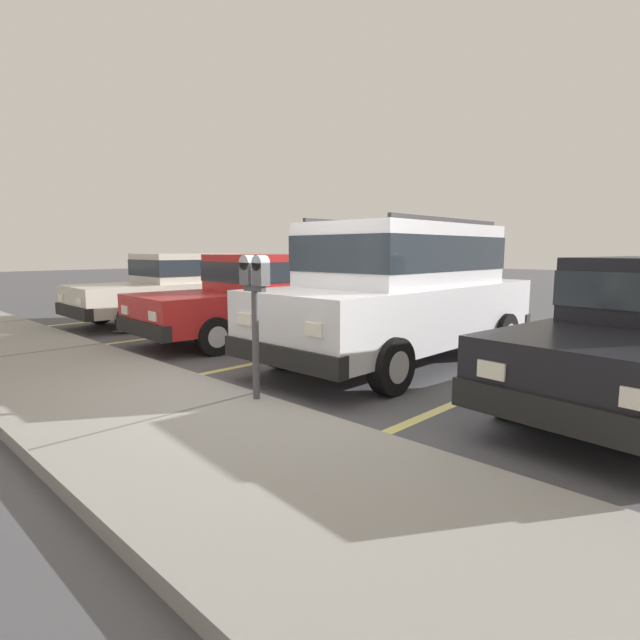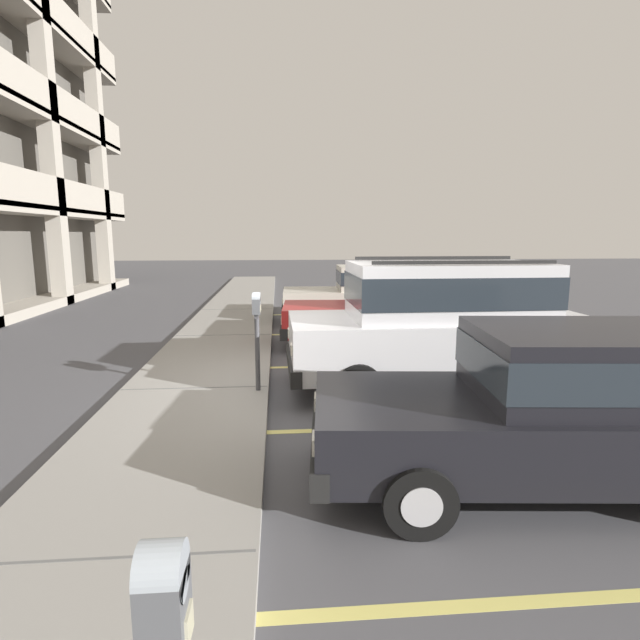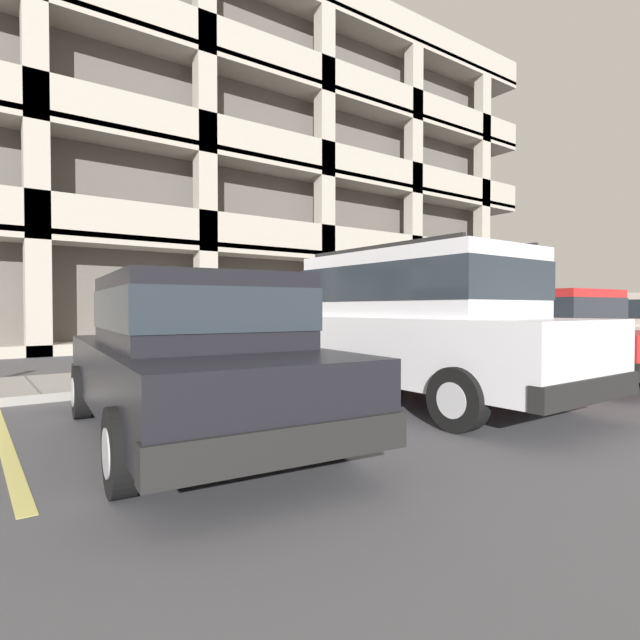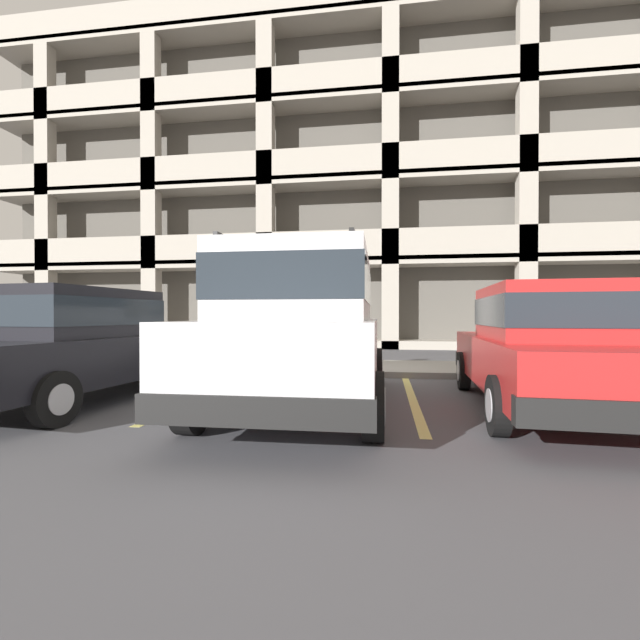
% 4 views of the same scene
% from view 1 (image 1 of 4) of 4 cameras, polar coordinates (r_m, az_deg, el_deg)
% --- Properties ---
extents(ground_plane, '(80.00, 80.00, 0.10)m').
position_cam_1_polar(ground_plane, '(5.55, -5.46, -9.48)').
color(ground_plane, '#4C4C51').
extents(sidewalk, '(40.00, 2.20, 0.12)m').
position_cam_1_polar(sidewalk, '(4.83, -17.59, -11.14)').
color(sidewalk, gray).
rests_on(sidewalk, ground_plane).
extents(parking_stall_lines, '(12.18, 4.80, 0.01)m').
position_cam_1_polar(parking_stall_lines, '(7.53, -4.70, -4.40)').
color(parking_stall_lines, '#DBD16B').
rests_on(parking_stall_lines, ground_plane).
extents(silver_suv, '(2.06, 4.80, 2.03)m').
position_cam_1_polar(silver_suv, '(7.25, 9.36, 3.71)').
color(silver_suv, silver).
rests_on(silver_suv, ground_plane).
extents(dark_hatchback, '(2.02, 4.57, 1.54)m').
position_cam_1_polar(dark_hatchback, '(9.25, -6.69, 3.00)').
color(dark_hatchback, red).
rests_on(dark_hatchback, ground_plane).
extents(blue_coupe, '(1.93, 4.53, 1.54)m').
position_cam_1_polar(blue_coupe, '(11.80, -15.90, 3.81)').
color(blue_coupe, beige).
rests_on(blue_coupe, ground_plane).
extents(parking_meter_near, '(0.35, 0.12, 1.45)m').
position_cam_1_polar(parking_meter_near, '(4.96, -7.47, 3.11)').
color(parking_meter_near, '#47474C').
rests_on(parking_meter_near, sidewalk).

